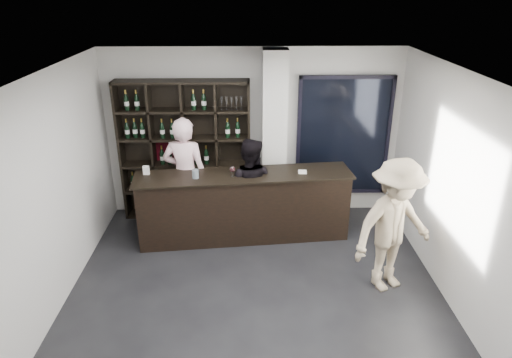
{
  "coord_description": "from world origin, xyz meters",
  "views": [
    {
      "loc": [
        -0.09,
        -4.74,
        3.85
      ],
      "look_at": [
        0.02,
        1.1,
        1.31
      ],
      "focal_mm": 32.0,
      "sensor_mm": 36.0,
      "label": 1
    }
  ],
  "objects_px": {
    "taster_pink": "(185,176)",
    "wine_shelf": "(186,151)",
    "tasting_counter": "(244,206)",
    "customer": "(394,226)",
    "taster_black": "(249,188)"
  },
  "relations": [
    {
      "from": "wine_shelf",
      "to": "tasting_counter",
      "type": "relative_size",
      "value": 0.71
    },
    {
      "from": "wine_shelf",
      "to": "taster_pink",
      "type": "relative_size",
      "value": 1.24
    },
    {
      "from": "wine_shelf",
      "to": "taster_pink",
      "type": "xyz_separation_m",
      "value": [
        0.05,
        -0.53,
        -0.23
      ]
    },
    {
      "from": "taster_pink",
      "to": "taster_black",
      "type": "relative_size",
      "value": 1.17
    },
    {
      "from": "wine_shelf",
      "to": "customer",
      "type": "bearing_deg",
      "value": -36.27
    },
    {
      "from": "customer",
      "to": "taster_black",
      "type": "bearing_deg",
      "value": 117.81
    },
    {
      "from": "tasting_counter",
      "to": "customer",
      "type": "relative_size",
      "value": 1.81
    },
    {
      "from": "taster_pink",
      "to": "tasting_counter",
      "type": "bearing_deg",
      "value": 171.5
    },
    {
      "from": "tasting_counter",
      "to": "taster_pink",
      "type": "relative_size",
      "value": 1.74
    },
    {
      "from": "taster_black",
      "to": "customer",
      "type": "bearing_deg",
      "value": 156.95
    },
    {
      "from": "taster_pink",
      "to": "wine_shelf",
      "type": "bearing_deg",
      "value": -76.29
    },
    {
      "from": "customer",
      "to": "taster_pink",
      "type": "bearing_deg",
      "value": 126.2
    },
    {
      "from": "wine_shelf",
      "to": "tasting_counter",
      "type": "bearing_deg",
      "value": -39.37
    },
    {
      "from": "wine_shelf",
      "to": "tasting_counter",
      "type": "height_order",
      "value": "wine_shelf"
    },
    {
      "from": "taster_pink",
      "to": "customer",
      "type": "distance_m",
      "value": 3.33
    }
  ]
}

